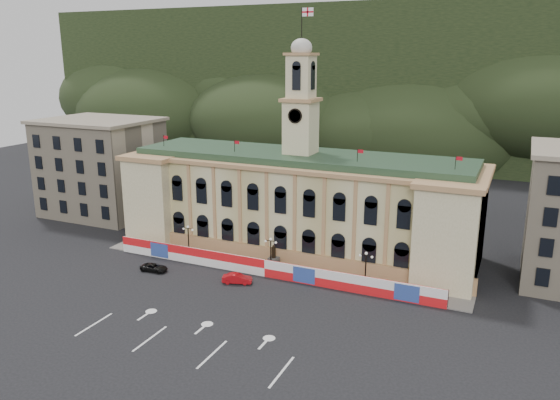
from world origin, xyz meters
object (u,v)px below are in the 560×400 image
at_px(lamp_center, 271,252).
at_px(black_suv, 154,268).
at_px(red_sedan, 237,279).
at_px(statue, 274,261).

height_order(lamp_center, black_suv, lamp_center).
bearing_deg(red_sedan, lamp_center, -41.47).
relative_size(statue, lamp_center, 0.72).
bearing_deg(lamp_center, statue, 90.00).
xyz_separation_m(lamp_center, black_suv, (-15.49, -6.85, -2.52)).
bearing_deg(red_sedan, black_suv, 77.24).
height_order(red_sedan, black_suv, red_sedan).
relative_size(lamp_center, black_suv, 1.24).
xyz_separation_m(statue, black_suv, (-15.49, -7.85, -0.63)).
relative_size(red_sedan, black_suv, 1.04).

